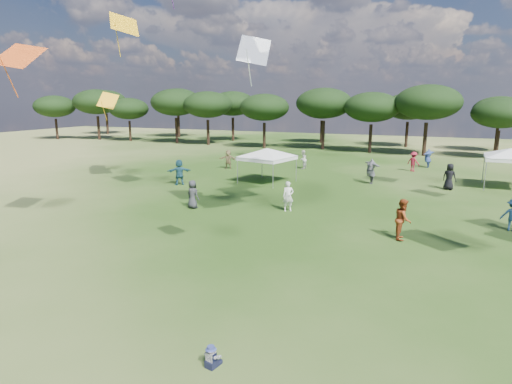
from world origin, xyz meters
TOP-DOWN VIEW (x-y plane):
  - tree_line at (2.39, 47.41)m, footprint 108.78×17.63m
  - tent_left at (-6.84, 23.28)m, footprint 6.48×6.48m
  - toddler at (0.16, 2.05)m, footprint 0.39×0.42m
  - festival_crowd at (0.17, 24.91)m, footprint 29.84×23.50m

SIDE VIEW (x-z plane):
  - toddler at x=0.16m, z-range -0.03..0.51m
  - festival_crowd at x=0.17m, z-range -0.06..1.78m
  - tent_left at x=-6.84m, z-range 0.99..3.81m
  - tree_line at x=2.39m, z-range 1.54..9.31m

